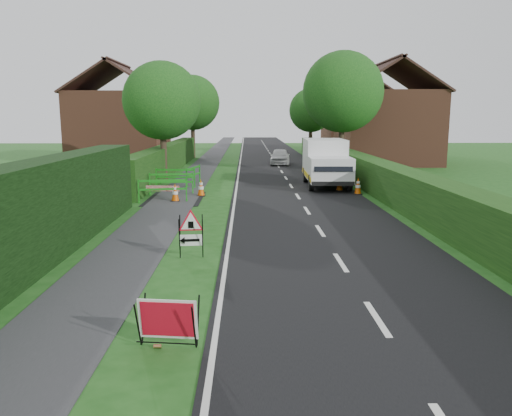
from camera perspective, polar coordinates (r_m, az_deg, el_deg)
name	(u,v)px	position (r m, az deg, el deg)	size (l,w,h in m)	color
ground	(239,276)	(11.44, -1.92, -7.82)	(120.00, 120.00, 0.00)	#1B4D16
road_surface	(272,157)	(46.07, 1.83, 5.89)	(6.00, 90.00, 0.02)	black
footpath	(212,157)	(46.12, -5.04, 5.86)	(2.00, 90.00, 0.02)	#2D2D30
hedge_west_near	(18,278)	(12.56, -25.58, -7.20)	(1.10, 18.00, 2.50)	black
hedge_west_far	(168,172)	(33.47, -9.99, 4.05)	(1.00, 24.00, 1.80)	#14380F
hedge_east	(363,184)	(27.83, 12.08, 2.74)	(1.20, 50.00, 1.50)	#14380F
house_west	(120,126)	(42.12, -15.24, 9.06)	(7.50, 7.40, 7.88)	brown
house_east_a	(386,126)	(40.36, 14.67, 9.04)	(7.50, 7.40, 7.88)	brown
house_east_b	(359,124)	(54.18, 11.69, 9.40)	(7.50, 7.40, 7.88)	brown
tree_nw	(162,101)	(29.28, -10.69, 11.95)	(4.40, 4.40, 6.70)	#2D2116
tree_ne	(343,92)	(33.49, 9.89, 12.93)	(5.20, 5.20, 7.79)	#2D2116
tree_fw	(192,103)	(45.14, -7.30, 11.85)	(4.80, 4.80, 7.24)	#2D2116
tree_fe	(311,110)	(49.27, 6.30, 11.03)	(4.20, 4.20, 6.33)	#2D2116
red_rect_sign	(168,320)	(8.08, -10.05, -12.50)	(0.97, 0.66, 0.78)	black
triangle_sign	(190,230)	(12.77, -7.60, -2.51)	(0.79, 0.79, 1.07)	black
works_van	(326,162)	(26.42, 8.00, 5.27)	(2.26, 5.37, 2.42)	silver
traffic_cone_0	(358,186)	(23.89, 11.58, 2.49)	(0.38, 0.38, 0.79)	black
traffic_cone_1	(340,183)	(24.86, 9.54, 2.85)	(0.38, 0.38, 0.79)	black
traffic_cone_2	(342,177)	(27.48, 9.76, 3.55)	(0.38, 0.38, 0.79)	black
traffic_cone_3	(175,192)	(21.67, -9.23, 1.78)	(0.38, 0.38, 0.79)	black
traffic_cone_4	(201,187)	(23.03, -6.31, 2.35)	(0.38, 0.38, 0.79)	black
ped_barrier_0	(163,187)	(21.59, -10.62, 2.34)	(2.09, 0.68, 1.00)	#178017
ped_barrier_1	(171,180)	(23.90, -9.66, 3.13)	(2.08, 0.55, 1.00)	#178017
ped_barrier_2	(175,175)	(25.90, -9.21, 3.69)	(2.09, 0.57, 1.00)	#178017
ped_barrier_3	(193,173)	(26.81, -7.17, 3.96)	(0.84, 2.08, 1.00)	#178017
redwhite_plank	(163,198)	(22.64, -10.59, 1.09)	(1.50, 0.04, 0.25)	red
litter_can	(158,348)	(8.25, -11.19, -15.45)	(0.07, 0.07, 0.12)	#BF7F4C
hatchback_car	(280,157)	(38.35, 2.76, 5.89)	(1.44, 3.58, 1.22)	silver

